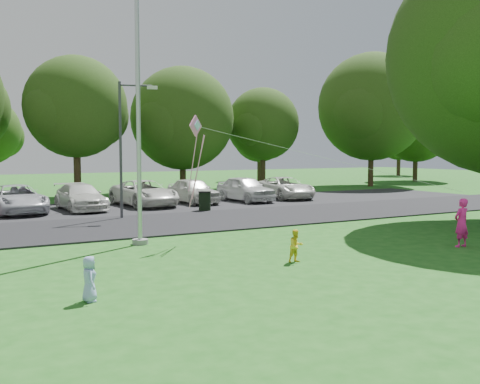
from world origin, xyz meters
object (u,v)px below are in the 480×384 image
child_yellow (296,246)px  child_blue (89,279)px  trash_can (205,201)px  kite (202,140)px  street_lamp (126,137)px  flagpole (138,110)px  woman (461,223)px

child_yellow → child_blue: bearing=-170.8°
trash_can → kite: (-3.90, -8.14, 2.76)m
child_yellow → child_blue: (-5.62, -1.08, 0.01)m
street_lamp → child_blue: bearing=-95.7°
street_lamp → child_yellow: street_lamp is taller
street_lamp → trash_can: street_lamp is taller
flagpole → woman: flagpole is taller
woman → child_yellow: size_ratio=1.70×
street_lamp → kite: (0.21, -7.20, -0.26)m
flagpole → kite: 2.16m
street_lamp → trash_can: bearing=27.4°
street_lamp → flagpole: bearing=-89.0°
flagpole → trash_can: 9.84m
trash_can → kite: bearing=-115.6°
child_yellow → kite: (-1.00, 3.66, 2.81)m
flagpole → street_lamp: flagpole is taller
flagpole → woman: bearing=-31.6°
street_lamp → kite: street_lamp is taller
flagpole → child_yellow: (2.72, -4.60, -3.73)m
woman → kite: kite is taller
child_yellow → child_blue: size_ratio=0.97×
flagpole → trash_can: flagpole is taller
woman → flagpole: bearing=-32.1°
woman → kite: (-6.70, 4.24, 2.50)m
child_yellow → street_lamp: bearing=94.7°
flagpole → woman: 10.46m
kite → flagpole: bearing=117.9°
kite → street_lamp: bearing=58.4°
child_blue → trash_can: bearing=-28.9°
flagpole → woman: size_ratio=6.73×
flagpole → child_blue: flagpole is taller
woman → child_blue: size_ratio=1.66×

